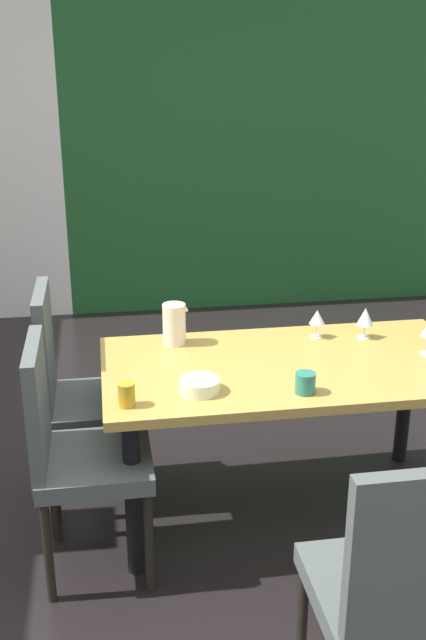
{
  "coord_description": "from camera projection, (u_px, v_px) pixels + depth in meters",
  "views": [
    {
      "loc": [
        -0.29,
        -2.68,
        1.96
      ],
      "look_at": [
        0.19,
        0.32,
        0.85
      ],
      "focal_mm": 40.0,
      "sensor_mm": 36.0,
      "label": 1
    }
  ],
  "objects": [
    {
      "name": "chair_left_far",
      "position": [
        74.0,
        386.0,
        3.21
      ],
      "size": [
        0.44,
        0.44,
        1.04
      ],
      "rotation": [
        0.0,
        0.0,
        -1.57
      ],
      "color": "#49504D",
      "rests_on": "ground_plane"
    },
    {
      "name": "cup_front",
      "position": [
        127.0,
        395.0,
        2.66
      ],
      "size": [
        0.06,
        0.06,
        0.09
      ],
      "primitive_type": "cylinder",
      "color": "#B28C1F",
      "rests_on": "dining_table"
    },
    {
      "name": "chair_left_near",
      "position": [
        73.0,
        446.0,
        2.75
      ],
      "size": [
        0.44,
        0.44,
        0.99
      ],
      "rotation": [
        0.0,
        0.0,
        -1.57
      ],
      "color": "#49504D",
      "rests_on": "ground_plane"
    },
    {
      "name": "wine_glass_north",
      "position": [
        365.0,
        317.0,
        3.3
      ],
      "size": [
        0.08,
        0.08,
        0.15
      ],
      "color": "silver",
      "rests_on": "dining_table"
    },
    {
      "name": "ground_plane",
      "position": [
        182.0,
        525.0,
        3.21
      ],
      "size": [
        5.73,
        6.06,
        0.02
      ],
      "primitive_type": "cube",
      "color": "black"
    },
    {
      "name": "wine_glass_east",
      "position": [
        317.0,
        318.0,
        3.31
      ],
      "size": [
        0.07,
        0.07,
        0.13
      ],
      "color": "silver",
      "rests_on": "dining_table"
    },
    {
      "name": "chair_head_near",
      "position": [
        399.0,
        587.0,
        2.0
      ],
      "size": [
        0.44,
        0.44,
        1.01
      ],
      "color": "#49504D",
      "rests_on": "ground_plane"
    },
    {
      "name": "garden_window_panel",
      "position": [
        279.0,
        141.0,
        5.67
      ],
      "size": [
        3.42,
        0.1,
        2.7
      ],
      "primitive_type": "cube",
      "color": "#1E5224",
      "rests_on": "ground_plane"
    },
    {
      "name": "pitcher_near_shelf",
      "position": [
        174.0,
        324.0,
        3.23
      ],
      "size": [
        0.12,
        0.11,
        0.19
      ],
      "color": "beige",
      "rests_on": "dining_table"
    },
    {
      "name": "dining_table",
      "position": [
        289.0,
        382.0,
        3.1
      ],
      "size": [
        1.61,
        0.85,
        0.74
      ],
      "color": "#B38E41",
      "rests_on": "ground_plane"
    },
    {
      "name": "serving_bowl_right",
      "position": [
        200.0,
        385.0,
        2.79
      ],
      "size": [
        0.16,
        0.16,
        0.05
      ],
      "primitive_type": "cylinder",
      "color": "beige",
      "rests_on": "dining_table"
    },
    {
      "name": "cup_corner",
      "position": [
        305.0,
        383.0,
        2.77
      ],
      "size": [
        0.08,
        0.08,
        0.08
      ],
      "primitive_type": "cylinder",
      "color": "#2A7161",
      "rests_on": "dining_table"
    }
  ]
}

